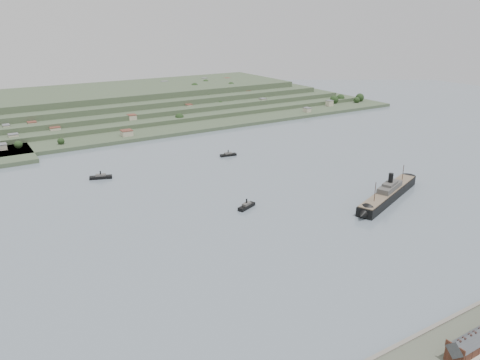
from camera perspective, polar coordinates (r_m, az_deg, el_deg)
ground at (r=337.90m, az=4.44°, el=-3.41°), size 1400.00×1400.00×0.00m
far_peninsula at (r=687.99m, az=-13.40°, el=8.99°), size 760.00×309.00×30.00m
steamship at (r=365.43m, az=17.47°, el=-1.73°), size 96.56×45.21×24.18m
tugboat at (r=335.60m, az=0.81°, el=-3.18°), size 16.52×10.02×7.24m
ferry_west at (r=412.89m, az=-16.61°, el=0.37°), size 19.14×10.84×6.93m
ferry_east at (r=460.17m, az=-1.45°, el=3.12°), size 16.86×6.88×6.14m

